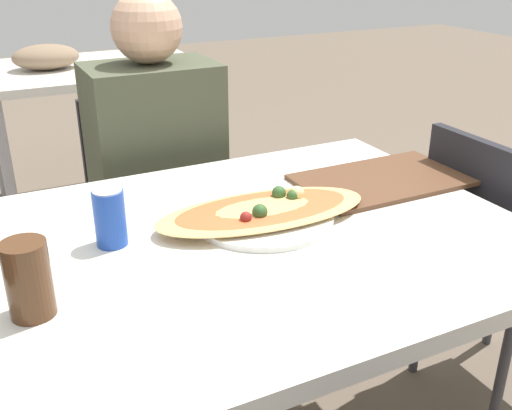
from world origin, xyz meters
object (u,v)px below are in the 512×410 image
Objects in this scene: chair_far_seated at (152,205)px; drink_glass at (28,279)px; chair_side_right at (498,255)px; pizza_main at (263,212)px; soda_can at (110,218)px; person_seated at (157,155)px; dining_table at (245,264)px.

drink_glass is (-0.47, -0.90, 0.32)m from chair_far_seated.
pizza_main is at bearing -94.21° from chair_side_right.
drink_glass is at bearing -85.22° from chair_side_right.
soda_can is at bearing -94.78° from chair_side_right.
person_seated is 0.66m from soda_can.
soda_can is 0.27m from drink_glass.
drink_glass is at bearing 59.05° from person_seated.
person_seated is at bearing 64.16° from soda_can.
chair_far_seated is 6.26× the size of drink_glass.
person_seated is at bearing 59.05° from drink_glass.
chair_side_right is at bearing 4.78° from drink_glass.
chair_side_right is 0.79m from pizza_main.
chair_far_seated is 1.06m from drink_glass.
soda_can is at bearing 46.54° from drink_glass.
soda_can is (-0.29, -0.59, 0.09)m from person_seated.
person_seated reaches higher than soda_can.
pizza_main is (-0.74, 0.05, 0.27)m from chair_side_right.
chair_side_right is at bearing -0.04° from dining_table.
person_seated reaches higher than pizza_main.
person_seated is 9.73× the size of soda_can.
drink_glass is (-0.47, -0.79, 0.10)m from person_seated.
soda_can reaches higher than pizza_main.
chair_far_seated reaches higher than dining_table.
pizza_main is at bearing 35.93° from dining_table.
person_seated is at bearing 90.00° from chair_far_seated.
chair_side_right is at bearing -4.21° from pizza_main.
dining_table is at bearing 13.20° from drink_glass.
chair_side_right is 1.31m from drink_glass.
drink_glass is at bearing -163.10° from pizza_main.
person_seated is 2.34× the size of pizza_main.
dining_table is 0.83m from chair_side_right.
drink_glass reaches higher than soda_can.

